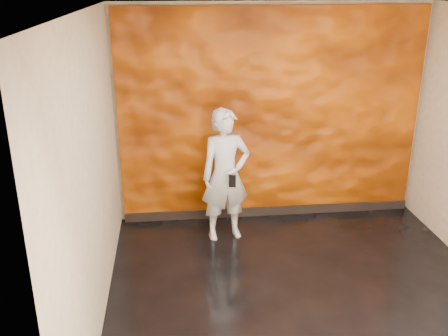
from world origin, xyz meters
TOP-DOWN VIEW (x-y plane):
  - room at (0.00, 0.00)m, footprint 4.02×4.02m
  - feature_wall at (0.00, 1.96)m, footprint 3.90×0.06m
  - baseboard at (0.00, 1.92)m, footprint 3.90×0.04m
  - man at (-0.66, 1.39)m, footprint 0.66×0.49m
  - phone at (-0.61, 1.15)m, footprint 0.08×0.04m

SIDE VIEW (x-z plane):
  - baseboard at x=0.00m, z-range 0.00..0.12m
  - man at x=-0.66m, z-range 0.00..1.64m
  - phone at x=-0.61m, z-range 0.77..0.92m
  - feature_wall at x=0.00m, z-range 0.00..2.75m
  - room at x=0.00m, z-range -0.01..2.81m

